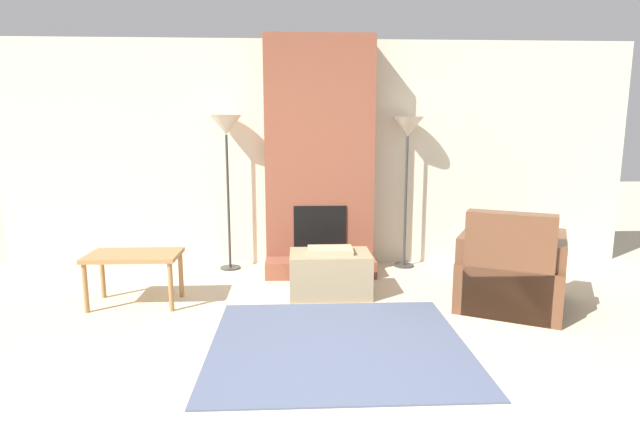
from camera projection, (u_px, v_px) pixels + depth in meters
ground_plane at (341, 402)px, 2.97m from camera, size 24.00×24.00×0.00m
wall_back at (318, 155)px, 5.85m from camera, size 7.33×0.06×2.60m
fireplace at (319, 162)px, 5.62m from camera, size 1.21×0.72×2.60m
ottoman at (330, 273)px, 4.85m from camera, size 0.78×0.50×0.47m
armchair at (510, 275)px, 4.51m from camera, size 1.23×1.28×0.92m
side_table at (134, 260)px, 4.55m from camera, size 0.82×0.47×0.48m
floor_lamp_left at (226, 134)px, 5.53m from camera, size 0.35×0.35×1.75m
floor_lamp_right at (408, 135)px, 5.63m from camera, size 0.35×0.35×1.73m
area_rug at (338, 344)px, 3.75m from camera, size 1.91×1.73×0.01m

